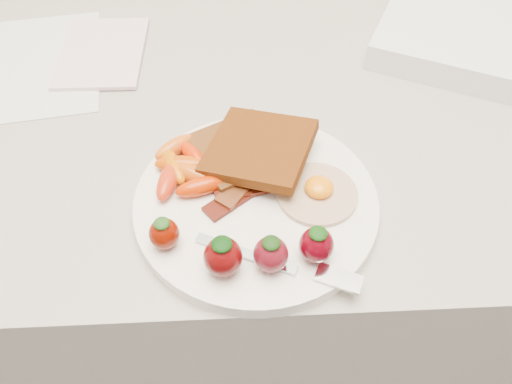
{
  "coord_description": "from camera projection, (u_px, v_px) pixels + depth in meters",
  "views": [
    {
      "loc": [
        -0.01,
        1.19,
        1.35
      ],
      "look_at": [
        0.0,
        1.53,
        0.93
      ],
      "focal_mm": 35.0,
      "sensor_mm": 36.0,
      "label": 1
    }
  ],
  "objects": [
    {
      "name": "fork",
      "position": [
        287.0,
        264.0,
        0.49
      ],
      "size": [
        0.17,
        0.08,
        0.0
      ],
      "color": "silver",
      "rests_on": "plate"
    },
    {
      "name": "counter",
      "position": [
        250.0,
        279.0,
        1.02
      ],
      "size": [
        2.0,
        0.6,
        0.9
      ],
      "primitive_type": "cube",
      "color": "gray",
      "rests_on": "ground"
    },
    {
      "name": "appliance",
      "position": [
        486.0,
        37.0,
        0.74
      ],
      "size": [
        0.38,
        0.35,
        0.04
      ],
      "primitive_type": "cube",
      "rotation": [
        0.0,
        0.0,
        -0.45
      ],
      "color": "white",
      "rests_on": "counter"
    },
    {
      "name": "baby_carrots",
      "position": [
        182.0,
        168.0,
        0.56
      ],
      "size": [
        0.09,
        0.11,
        0.02
      ],
      "color": "#C04401",
      "rests_on": "plate"
    },
    {
      "name": "plate",
      "position": [
        256.0,
        203.0,
        0.56
      ],
      "size": [
        0.27,
        0.27,
        0.02
      ],
      "primitive_type": "cylinder",
      "color": "white",
      "rests_on": "counter"
    },
    {
      "name": "paper_sheet",
      "position": [
        34.0,
        64.0,
        0.73
      ],
      "size": [
        0.22,
        0.28,
        0.0
      ],
      "primitive_type": "cube",
      "rotation": [
        0.0,
        0.0,
        0.15
      ],
      "color": "silver",
      "rests_on": "counter"
    },
    {
      "name": "bacon_strips",
      "position": [
        247.0,
        187.0,
        0.55
      ],
      "size": [
        0.11,
        0.1,
        0.01
      ],
      "color": "black",
      "rests_on": "plate"
    },
    {
      "name": "strawberries",
      "position": [
        247.0,
        249.0,
        0.48
      ],
      "size": [
        0.18,
        0.07,
        0.05
      ],
      "color": "#610C00",
      "rests_on": "plate"
    },
    {
      "name": "toast_lower",
      "position": [
        238.0,
        150.0,
        0.59
      ],
      "size": [
        0.13,
        0.13,
        0.01
      ],
      "primitive_type": "cube",
      "rotation": [
        0.0,
        0.0,
        0.49
      ],
      "color": "#301C03",
      "rests_on": "plate"
    },
    {
      "name": "toast_upper",
      "position": [
        259.0,
        148.0,
        0.57
      ],
      "size": [
        0.15,
        0.14,
        0.03
      ],
      "primitive_type": "cube",
      "rotation": [
        0.0,
        -0.1,
        -0.38
      ],
      "color": "#461C08",
      "rests_on": "toast_lower"
    },
    {
      "name": "notepad",
      "position": [
        103.0,
        52.0,
        0.75
      ],
      "size": [
        0.12,
        0.18,
        0.01
      ],
      "primitive_type": "cube",
      "rotation": [
        0.0,
        0.0,
        -0.02
      ],
      "color": "silver",
      "rests_on": "paper_sheet"
    },
    {
      "name": "fried_egg",
      "position": [
        318.0,
        192.0,
        0.55
      ],
      "size": [
        0.09,
        0.09,
        0.02
      ],
      "color": "beige",
      "rests_on": "plate"
    }
  ]
}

